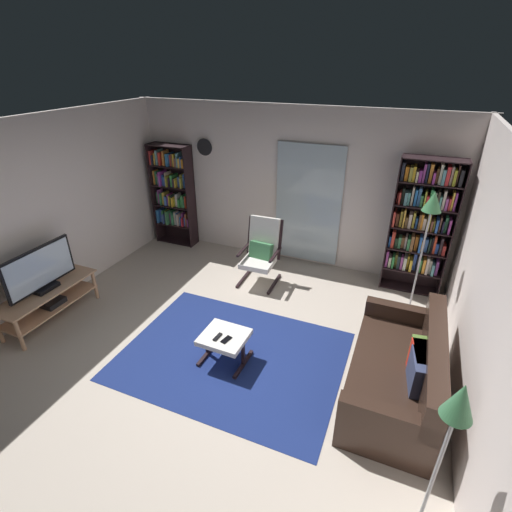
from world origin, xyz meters
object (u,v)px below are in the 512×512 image
object	(u,v)px
leather_sofa	(400,373)
wall_clock	(205,147)
bookshelf_near_tv	(173,192)
tv_remote	(218,337)
television	(40,271)
bookshelf_near_sofa	(421,223)
floor_lamp_by_shelf	(431,214)
lounge_armchair	(261,250)
ottoman	(224,340)
cell_phone	(226,339)
floor_lamp_by_sofa	(450,429)
tv_stand	(49,299)

from	to	relation	value
leather_sofa	wall_clock	xyz separation A→B (m)	(-3.64, 2.52, 1.54)
bookshelf_near_tv	tv_remote	bearing A→B (deg)	-49.22
television	bookshelf_near_sofa	xyz separation A→B (m)	(4.49, 2.73, 0.34)
bookshelf_near_sofa	floor_lamp_by_shelf	distance (m)	0.89
lounge_armchair	ottoman	size ratio (longest dim) A/B	1.93
cell_phone	wall_clock	distance (m)	3.64
bookshelf_near_sofa	floor_lamp_by_sofa	size ratio (longest dim) A/B	1.21
bookshelf_near_sofa	tv_remote	world-z (taller)	bookshelf_near_sofa
ottoman	tv_remote	xyz separation A→B (m)	(-0.05, -0.06, 0.08)
ottoman	wall_clock	world-z (taller)	wall_clock
bookshelf_near_sofa	leather_sofa	xyz separation A→B (m)	(0.01, -2.32, -0.80)
floor_lamp_by_shelf	wall_clock	size ratio (longest dim) A/B	6.27
bookshelf_near_tv	bookshelf_near_sofa	world-z (taller)	bookshelf_near_sofa
television	bookshelf_near_tv	distance (m)	2.82
cell_phone	floor_lamp_by_sofa	bearing A→B (deg)	-16.66
bookshelf_near_tv	floor_lamp_by_shelf	distance (m)	4.45
leather_sofa	tv_remote	distance (m)	2.00
bookshelf_near_sofa	floor_lamp_by_shelf	xyz separation A→B (m)	(0.05, -0.78, 0.43)
ottoman	floor_lamp_by_shelf	bearing A→B (deg)	42.00
bookshelf_near_tv	cell_phone	xyz separation A→B (m)	(2.43, -2.69, -0.63)
bookshelf_near_tv	floor_lamp_by_shelf	world-z (taller)	bookshelf_near_tv
ottoman	tv_remote	bearing A→B (deg)	-128.08
leather_sofa	cell_phone	bearing A→B (deg)	-170.93
television	leather_sofa	bearing A→B (deg)	5.28
ottoman	cell_phone	bearing A→B (deg)	-45.76
cell_phone	wall_clock	world-z (taller)	wall_clock
leather_sofa	cell_phone	world-z (taller)	leather_sofa
ottoman	floor_lamp_by_shelf	world-z (taller)	floor_lamp_by_shelf
tv_stand	bookshelf_near_sofa	distance (m)	5.31
cell_phone	television	bearing A→B (deg)	-163.92
ottoman	wall_clock	xyz separation A→B (m)	(-1.71, 2.76, 1.54)
lounge_armchair	floor_lamp_by_sofa	xyz separation A→B (m)	(2.45, -3.19, 0.80)
lounge_armchair	bookshelf_near_tv	bearing A→B (deg)	160.93
tv_stand	floor_lamp_by_shelf	bearing A→B (deg)	23.25
bookshelf_near_tv	floor_lamp_by_sofa	world-z (taller)	bookshelf_near_tv
bookshelf_near_tv	bookshelf_near_sofa	size ratio (longest dim) A/B	0.92
tv_stand	bookshelf_near_sofa	world-z (taller)	bookshelf_near_sofa
cell_phone	floor_lamp_by_sofa	xyz separation A→B (m)	(2.08, -1.21, 0.95)
bookshelf_near_sofa	tv_remote	distance (m)	3.35
television	cell_phone	xyz separation A→B (m)	(2.63, 0.12, -0.38)
television	wall_clock	size ratio (longest dim) A/B	3.49
wall_clock	television	bearing A→B (deg)	-106.25
television	ottoman	xyz separation A→B (m)	(2.57, 0.18, -0.46)
tv_remote	floor_lamp_by_shelf	distance (m)	2.96
floor_lamp_by_sofa	lounge_armchair	bearing A→B (deg)	127.57
tv_stand	cell_phone	world-z (taller)	tv_stand
bookshelf_near_tv	floor_lamp_by_sofa	distance (m)	5.97
floor_lamp_by_shelf	tv_remote	bearing A→B (deg)	-137.70
ottoman	wall_clock	distance (m)	3.59
cell_phone	floor_lamp_by_shelf	world-z (taller)	floor_lamp_by_shelf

